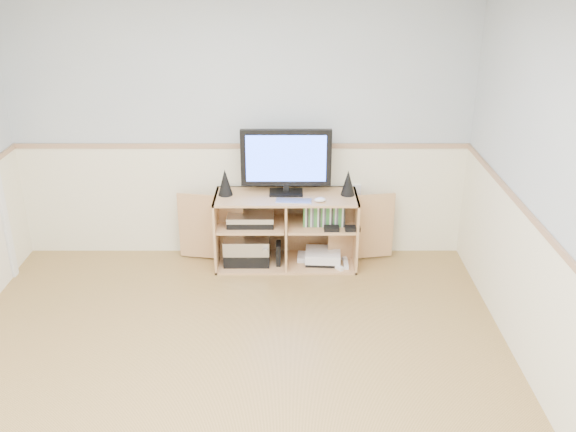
{
  "coord_description": "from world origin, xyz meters",
  "views": [
    {
      "loc": [
        0.4,
        -3.14,
        2.67
      ],
      "look_at": [
        0.41,
        1.2,
        0.8
      ],
      "focal_mm": 40.0,
      "sensor_mm": 36.0,
      "label": 1
    }
  ],
  "objects_px": {
    "game_consoles": "(322,256)",
    "monitor": "(286,160)",
    "keyboard": "(294,201)",
    "media_cabinet": "(286,227)"
  },
  "relations": [
    {
      "from": "media_cabinet",
      "to": "monitor",
      "type": "xyz_separation_m",
      "value": [
        0.0,
        -0.01,
        0.63
      ]
    },
    {
      "from": "media_cabinet",
      "to": "keyboard",
      "type": "xyz_separation_m",
      "value": [
        0.06,
        -0.19,
        0.32
      ]
    },
    {
      "from": "monitor",
      "to": "game_consoles",
      "type": "bearing_deg",
      "value": -10.82
    },
    {
      "from": "media_cabinet",
      "to": "game_consoles",
      "type": "bearing_deg",
      "value": -12.03
    },
    {
      "from": "game_consoles",
      "to": "monitor",
      "type": "bearing_deg",
      "value": 169.18
    },
    {
      "from": "keyboard",
      "to": "game_consoles",
      "type": "xyz_separation_m",
      "value": [
        0.25,
        0.13,
        -0.59
      ]
    },
    {
      "from": "keyboard",
      "to": "game_consoles",
      "type": "height_order",
      "value": "keyboard"
    },
    {
      "from": "monitor",
      "to": "game_consoles",
      "type": "relative_size",
      "value": 1.7
    },
    {
      "from": "media_cabinet",
      "to": "monitor",
      "type": "bearing_deg",
      "value": -90.0
    },
    {
      "from": "monitor",
      "to": "game_consoles",
      "type": "height_order",
      "value": "monitor"
    }
  ]
}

